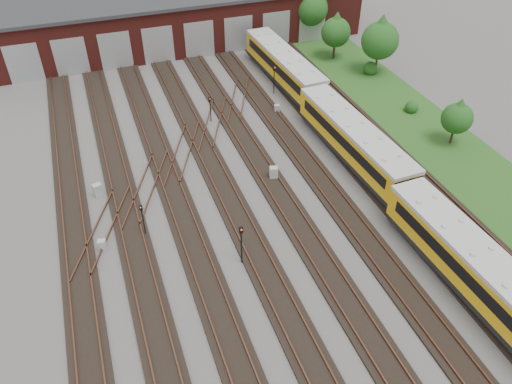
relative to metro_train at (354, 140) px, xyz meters
name	(u,v)px	position (x,y,z in m)	size (l,w,h in m)	color
ground	(282,246)	(-10.00, -8.12, -1.97)	(120.00, 120.00, 0.00)	#454340
track_network	(277,240)	(-10.17, -7.53, -1.86)	(30.40, 70.00, 0.33)	black
maintenance_shed	(164,18)	(-10.01, 31.86, 1.24)	(51.00, 12.50, 6.35)	#561915
grass_verge	(424,130)	(9.00, 1.88, -1.94)	(8.00, 55.00, 0.05)	#1D4A18
metro_train	(354,140)	(0.00, 0.00, 0.00)	(3.42, 47.57, 3.20)	black
signal_mast_0	(241,240)	(-13.24, -8.61, 0.17)	(0.26, 0.25, 3.34)	black
signal_mast_1	(143,217)	(-19.06, -3.59, -0.13)	(0.24, 0.23, 2.89)	black
signal_mast_2	(210,106)	(-10.02, 10.55, -0.26)	(0.23, 0.22, 2.66)	black
signal_mast_3	(274,76)	(-1.99, 13.88, 0.06)	(0.28, 0.27, 3.18)	black
relay_cabinet_0	(102,245)	(-22.20, -4.06, -1.52)	(0.54, 0.45, 0.91)	#A4A7A9
relay_cabinet_1	(98,190)	(-21.82, 2.36, -1.41)	(0.67, 0.56, 1.11)	#A4A7A9
relay_cabinet_2	(274,173)	(-7.62, -0.34, -1.40)	(0.68, 0.57, 1.14)	#A4A7A9
relay_cabinet_3	(277,109)	(-3.19, 9.96, -1.54)	(0.51, 0.43, 0.86)	#A4A7A9
relay_cabinet_4	(367,149)	(1.66, 0.20, -1.48)	(0.59, 0.49, 0.98)	#A4A7A9
tree_0	(311,4)	(8.02, 26.51, 2.59)	(4.28, 4.28, 7.10)	#352117
tree_1	(336,29)	(8.26, 19.92, 1.74)	(3.48, 3.48, 5.77)	#352117
tree_2	(381,36)	(10.93, 14.51, 2.49)	(4.19, 4.19, 6.94)	#352117
tree_3	(458,115)	(9.92, -0.89, 1.04)	(2.82, 2.82, 4.68)	#352117
bush_1	(412,106)	(9.82, 5.42, -1.28)	(1.38, 1.38, 1.38)	#1C4413
bush_2	(370,67)	(10.34, 14.70, -1.14)	(1.66, 1.66, 1.66)	#1C4413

